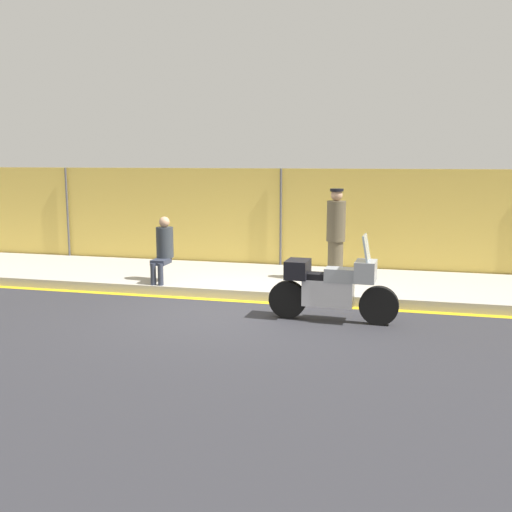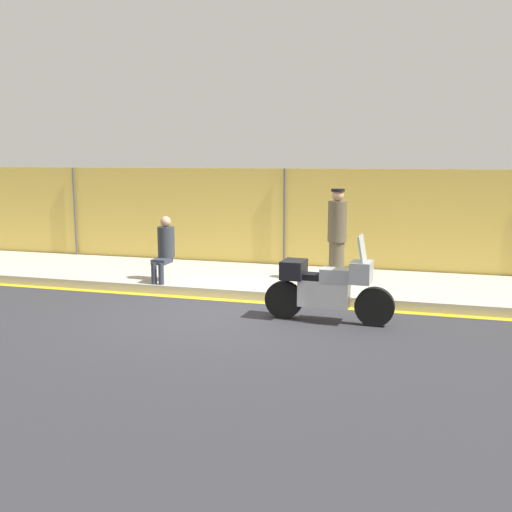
# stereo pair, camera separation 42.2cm
# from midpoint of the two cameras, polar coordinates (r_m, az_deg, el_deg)

# --- Properties ---
(ground_plane) EXTENTS (120.00, 120.00, 0.00)m
(ground_plane) POSITION_cam_midpoint_polar(r_m,az_deg,el_deg) (10.39, -3.23, -5.43)
(ground_plane) COLOR #2D2D33
(sidewalk) EXTENTS (41.00, 2.93, 0.18)m
(sidewalk) POSITION_cam_midpoint_polar(r_m,az_deg,el_deg) (12.62, 0.02, -2.36)
(sidewalk) COLOR #ADA89E
(sidewalk) RESTS_ON ground_plane
(curb_paint_stripe) EXTENTS (41.00, 0.18, 0.01)m
(curb_paint_stripe) POSITION_cam_midpoint_polar(r_m,az_deg,el_deg) (11.17, -1.94, -4.36)
(curb_paint_stripe) COLOR gold
(curb_paint_stripe) RESTS_ON ground_plane
(storefront_fence) EXTENTS (38.95, 0.17, 2.41)m
(storefront_fence) POSITION_cam_midpoint_polar(r_m,az_deg,el_deg) (13.95, 1.58, 3.38)
(storefront_fence) COLOR gold
(storefront_fence) RESTS_ON ground_plane
(motorcycle) EXTENTS (2.13, 0.55, 1.45)m
(motorcycle) POSITION_cam_midpoint_polar(r_m,az_deg,el_deg) (9.78, 5.97, -2.88)
(motorcycle) COLOR black
(motorcycle) RESTS_ON ground_plane
(officer_standing) EXTENTS (0.38, 0.38, 1.86)m
(officer_standing) POSITION_cam_midpoint_polar(r_m,az_deg,el_deg) (12.11, 6.63, 2.11)
(officer_standing) COLOR brown
(officer_standing) RESTS_ON sidewalk
(person_seated_on_curb) EXTENTS (0.34, 0.66, 1.31)m
(person_seated_on_curb) POSITION_cam_midpoint_polar(r_m,az_deg,el_deg) (12.15, -9.79, 0.96)
(person_seated_on_curb) COLOR #2D3342
(person_seated_on_curb) RESTS_ON sidewalk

